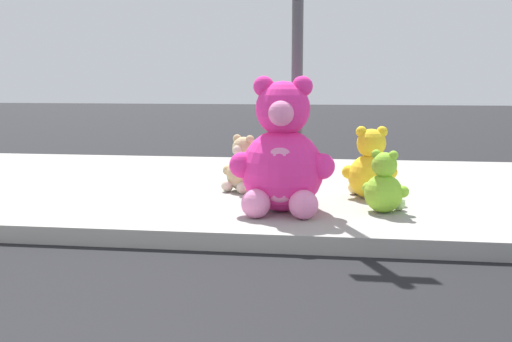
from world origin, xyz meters
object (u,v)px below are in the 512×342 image
(plush_pink_large, at_px, (282,158))
(plush_yellow, at_px, (370,169))
(sign_pole, at_px, (298,25))
(plush_tan, at_px, (243,169))
(plush_lime, at_px, (384,187))

(plush_pink_large, height_order, plush_yellow, plush_pink_large)
(sign_pole, height_order, plush_tan, sign_pole)
(plush_pink_large, bearing_deg, plush_yellow, 42.08)
(plush_pink_large, relative_size, plush_yellow, 1.68)
(plush_tan, height_order, plush_lime, plush_tan)
(sign_pole, xyz_separation_m, plush_tan, (-0.59, 0.34, -1.46))
(plush_pink_large, relative_size, plush_tan, 2.01)
(sign_pole, distance_m, plush_lime, 1.75)
(plush_lime, bearing_deg, sign_pole, 149.76)
(plush_pink_large, xyz_separation_m, plush_yellow, (0.82, 0.74, -0.20))
(sign_pole, relative_size, plush_lime, 5.67)
(plush_yellow, bearing_deg, plush_pink_large, -137.92)
(plush_pink_large, xyz_separation_m, plush_tan, (-0.50, 0.93, -0.24))
(plush_tan, bearing_deg, sign_pole, -29.85)
(sign_pole, height_order, plush_lime, sign_pole)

